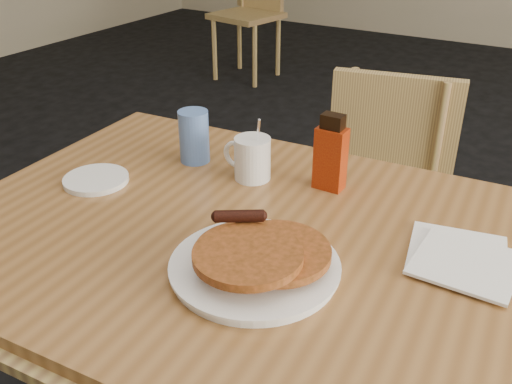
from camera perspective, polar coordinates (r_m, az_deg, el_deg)
main_table at (r=1.10m, az=1.23°, el=-6.17°), size 1.37×0.97×0.75m
chair_main_far at (r=1.78m, az=12.03°, el=-0.02°), size 0.45×0.46×0.85m
pancake_plate at (r=0.97m, az=-0.04°, el=-6.83°), size 0.29×0.29×0.09m
coffee_mug at (r=1.27m, az=-0.47°, el=3.47°), size 0.12×0.08×0.15m
syrup_bottle at (r=1.23m, az=7.48°, el=3.71°), size 0.06×0.04×0.17m
napkin_stack at (r=1.07m, az=19.88°, el=-6.26°), size 0.21×0.22×0.01m
blue_tumbler at (r=1.36m, az=-6.22°, el=5.55°), size 0.09×0.09×0.13m
side_saucer at (r=1.32m, az=-15.71°, el=1.21°), size 0.15×0.15×0.01m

